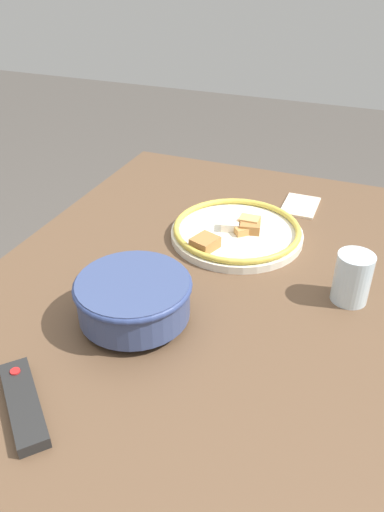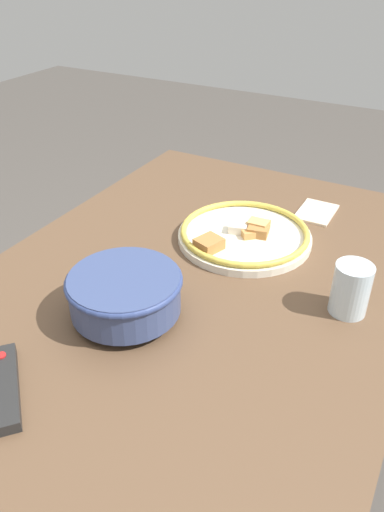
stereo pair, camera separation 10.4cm
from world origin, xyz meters
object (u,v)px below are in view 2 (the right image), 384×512
object	(u,v)px
tv_remote	(3,387)
food_plate	(244,234)
noodle_bowl	(125,293)
drinking_glass	(351,289)

from	to	relation	value
tv_remote	food_plate	bearing A→B (deg)	28.83
food_plate	noodle_bowl	bearing A→B (deg)	166.96
noodle_bowl	tv_remote	size ratio (longest dim) A/B	1.33
food_plate	drinking_glass	size ratio (longest dim) A/B	3.03
tv_remote	drinking_glass	world-z (taller)	drinking_glass
noodle_bowl	food_plate	xyz separation A→B (m)	(0.36, -0.08, -0.04)
tv_remote	drinking_glass	size ratio (longest dim) A/B	1.56
noodle_bowl	food_plate	world-z (taller)	noodle_bowl
tv_remote	drinking_glass	bearing A→B (deg)	-0.28
noodle_bowl	drinking_glass	distance (m)	0.42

